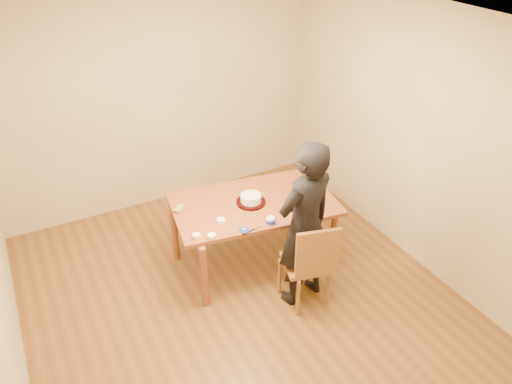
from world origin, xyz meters
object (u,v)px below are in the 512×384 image
dining_table (254,204)px  cake_plate (251,202)px  cake (251,198)px  dining_chair (305,263)px  person (305,226)px

dining_table → cake_plate: 0.05m
cake_plate → cake: cake is taller
dining_chair → cake_plate: size_ratio=1.34×
cake → person: person is taller
dining_table → cake_plate: cake_plate is taller
cake → person: 0.75m
dining_chair → person: size_ratio=0.24×
dining_table → person: size_ratio=0.97×
dining_table → dining_chair: bearing=-70.4°
dining_table → dining_chair: 0.84m
dining_chair → cake_plate: bearing=118.3°
person → cake: bearing=-85.9°
dining_table → dining_chair: (0.15, -0.78, -0.28)m
person → dining_chair: bearing=79.8°
cake → dining_table: bearing=7.6°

